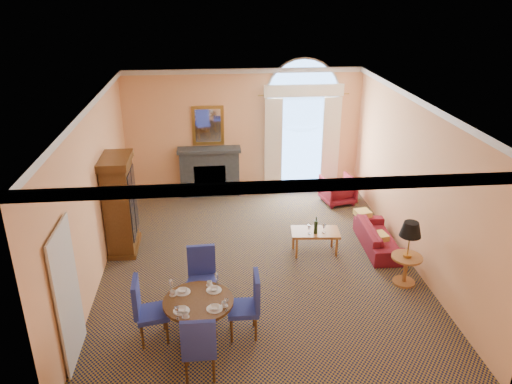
{
  "coord_description": "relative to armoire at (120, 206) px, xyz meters",
  "views": [
    {
      "loc": [
        -0.88,
        -8.53,
        5.14
      ],
      "look_at": [
        0.0,
        0.5,
        1.3
      ],
      "focal_mm": 35.0,
      "sensor_mm": 36.0,
      "label": 1
    }
  ],
  "objects": [
    {
      "name": "dining_chair_south",
      "position": [
        1.59,
        -3.89,
        -0.36
      ],
      "size": [
        0.48,
        0.5,
        1.07
      ],
      "rotation": [
        0.0,
        0.0,
        0.01
      ],
      "color": "navy",
      "rests_on": "ground"
    },
    {
      "name": "sofa",
      "position": [
        5.27,
        -0.48,
        -0.73
      ],
      "size": [
        0.69,
        1.68,
        0.49
      ],
      "primitive_type": "imported",
      "rotation": [
        0.0,
        0.0,
        1.55
      ],
      "color": "maroon",
      "rests_on": "ground"
    },
    {
      "name": "coffee_table",
      "position": [
        3.9,
        -0.57,
        -0.52
      ],
      "size": [
        1.01,
        0.62,
        0.85
      ],
      "rotation": [
        0.0,
        0.0,
        -0.09
      ],
      "color": "#A86732",
      "rests_on": "ground"
    },
    {
      "name": "armchair",
      "position": [
        4.98,
        1.87,
        -0.62
      ],
      "size": [
        0.88,
        0.9,
        0.7
      ],
      "primitive_type": "imported",
      "rotation": [
        0.0,
        0.0,
        3.34
      ],
      "color": "maroon",
      "rests_on": "ground"
    },
    {
      "name": "side_table",
      "position": [
        5.32,
        -1.82,
        -0.18
      ],
      "size": [
        0.56,
        0.56,
        1.22
      ],
      "color": "#A86732",
      "rests_on": "ground"
    },
    {
      "name": "dining_chair_north",
      "position": [
        1.62,
        -2.09,
        -0.36
      ],
      "size": [
        0.58,
        0.58,
        1.07
      ],
      "rotation": [
        0.0,
        0.0,
        2.89
      ],
      "color": "navy",
      "rests_on": "ground"
    },
    {
      "name": "dining_chair_west",
      "position": [
        0.77,
        -2.96,
        -0.36
      ],
      "size": [
        0.56,
        0.56,
        1.07
      ],
      "rotation": [
        0.0,
        0.0,
        -1.37
      ],
      "color": "navy",
      "rests_on": "ground"
    },
    {
      "name": "armoire",
      "position": [
        0.0,
        0.0,
        0.0
      ],
      "size": [
        0.58,
        1.02,
        2.01
      ],
      "color": "#40250E",
      "rests_on": "ground"
    },
    {
      "name": "ground",
      "position": [
        2.72,
        -0.83,
        -0.97
      ],
      "size": [
        7.5,
        7.5,
        0.0
      ],
      "primitive_type": "plane",
      "color": "#101534",
      "rests_on": "ground"
    },
    {
      "name": "dining_table",
      "position": [
        1.58,
        -2.99,
        -0.46
      ],
      "size": [
        1.08,
        1.08,
        0.88
      ],
      "color": "#40250E",
      "rests_on": "ground"
    },
    {
      "name": "dining_chair_east",
      "position": [
        2.36,
        -2.97,
        -0.36
      ],
      "size": [
        0.5,
        0.48,
        1.07
      ],
      "rotation": [
        0.0,
        0.0,
        1.56
      ],
      "color": "navy",
      "rests_on": "ground"
    },
    {
      "name": "room_envelope",
      "position": [
        2.69,
        -0.16,
        1.54
      ],
      "size": [
        6.04,
        7.52,
        3.45
      ],
      "color": "#FFB579",
      "rests_on": "ground"
    }
  ]
}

